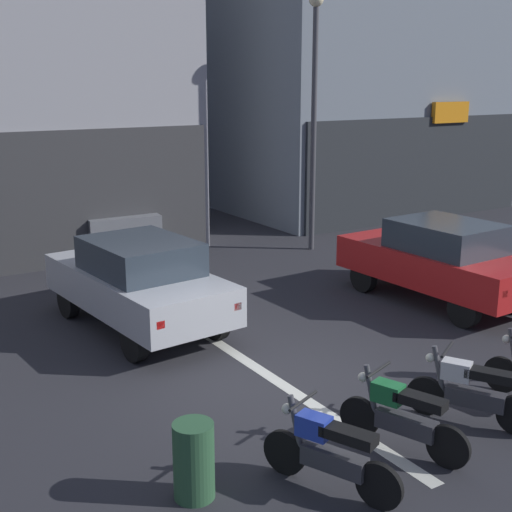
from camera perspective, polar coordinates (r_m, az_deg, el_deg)
ground_plane at (r=10.10m, az=2.30°, el=-10.74°), size 120.00×120.00×0.00m
lane_centre_line at (r=15.11m, az=-10.62°, el=-2.32°), size 0.20×18.00×0.01m
building_far_right at (r=25.40m, az=6.52°, el=17.03°), size 9.29×9.27×11.00m
car_silver_crossing_near at (r=12.17m, az=-9.79°, el=-2.04°), size 2.15×4.25×1.64m
car_red_parked_kerbside at (r=13.96m, az=15.13°, el=-0.21°), size 1.93×4.17×1.64m
car_grey_down_street at (r=18.73m, az=-12.32°, el=3.61°), size 2.24×4.28×1.64m
street_lamp at (r=17.49m, az=4.88°, el=13.11°), size 0.36×0.36×6.36m
motorcycle_blue_row_leftmost at (r=7.61m, az=6.11°, el=-15.90°), size 0.76×1.56×0.98m
motorcycle_green_row_left_mid at (r=8.45m, az=12.05°, el=-12.90°), size 0.70×1.59×0.98m
motorcycle_white_row_centre at (r=9.29m, az=17.45°, el=-10.67°), size 0.88×1.49×0.98m
trash_bin at (r=7.51m, az=-5.21°, el=-16.63°), size 0.44×0.44×0.85m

